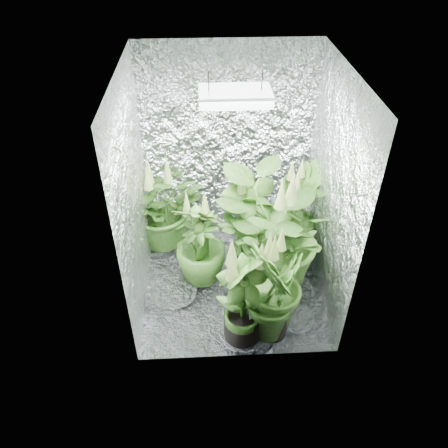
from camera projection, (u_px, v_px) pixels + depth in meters
ground at (232, 283)px, 4.12m from camera, size 1.60×1.60×0.00m
walls at (233, 196)px, 3.51m from camera, size 1.62×1.62×2.00m
ceiling at (236, 71)px, 2.89m from camera, size 1.60×1.60×0.01m
grow_lamp at (235, 96)px, 3.00m from camera, size 0.50×0.30×0.22m
plant_a at (164, 207)px, 4.31m from camera, size 0.87×0.87×0.98m
plant_b at (250, 223)px, 4.00m from camera, size 0.73×0.73×1.12m
plant_c at (296, 212)px, 4.20m from camera, size 0.67×0.67×1.04m
plant_d at (201, 244)px, 3.92m from camera, size 0.58×0.58×0.93m
plant_e at (275, 238)px, 3.74m from camera, size 1.09×1.09×1.22m
plant_f at (244, 299)px, 3.36m from camera, size 0.68×0.68×1.02m
plant_g at (275, 291)px, 3.38m from camera, size 0.61×0.61×1.05m
circulation_fan at (291, 249)px, 4.29m from camera, size 0.18×0.29×0.35m
plant_label at (252, 315)px, 3.43m from camera, size 0.05×0.04×0.07m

